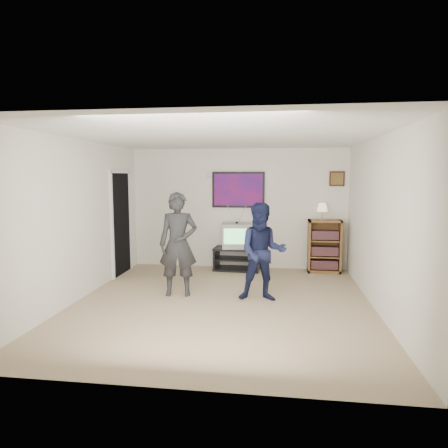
% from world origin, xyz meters
% --- Properties ---
extents(room_shell, '(4.51, 5.00, 2.51)m').
position_xyz_m(room_shell, '(0.00, 0.35, 1.25)').
color(room_shell, '#977860').
rests_on(room_shell, ground).
extents(media_stand, '(0.97, 0.59, 0.47)m').
position_xyz_m(media_stand, '(0.01, 2.23, 0.23)').
color(media_stand, black).
rests_on(media_stand, room_shell).
extents(crt_television, '(0.65, 0.57, 0.50)m').
position_xyz_m(crt_television, '(-0.00, 2.23, 0.72)').
color(crt_television, '#9C9C97').
rests_on(crt_television, media_stand).
extents(bookshelf, '(0.65, 0.37, 1.06)m').
position_xyz_m(bookshelf, '(1.77, 2.28, 0.53)').
color(bookshelf, brown).
rests_on(bookshelf, room_shell).
extents(table_lamp, '(0.21, 0.21, 0.34)m').
position_xyz_m(table_lamp, '(1.70, 2.23, 1.23)').
color(table_lamp, beige).
rests_on(table_lamp, bookshelf).
extents(person_tall, '(0.67, 0.50, 1.68)m').
position_xyz_m(person_tall, '(-0.76, 0.35, 0.84)').
color(person_tall, '#252628').
rests_on(person_tall, room_shell).
extents(person_short, '(0.77, 0.62, 1.53)m').
position_xyz_m(person_short, '(0.60, 0.25, 0.76)').
color(person_short, '#131836').
rests_on(person_short, room_shell).
extents(controller_left, '(0.06, 0.12, 0.03)m').
position_xyz_m(controller_left, '(-0.74, 0.56, 1.25)').
color(controller_left, white).
rests_on(controller_left, person_tall).
extents(controller_right, '(0.05, 0.13, 0.04)m').
position_xyz_m(controller_right, '(0.65, 0.48, 1.07)').
color(controller_right, white).
rests_on(controller_right, person_short).
extents(poster, '(1.10, 0.03, 0.75)m').
position_xyz_m(poster, '(0.00, 2.48, 1.65)').
color(poster, black).
rests_on(poster, room_shell).
extents(air_vent, '(0.28, 0.02, 0.14)m').
position_xyz_m(air_vent, '(-0.55, 2.48, 1.95)').
color(air_vent, white).
rests_on(air_vent, room_shell).
extents(small_picture, '(0.30, 0.03, 0.30)m').
position_xyz_m(small_picture, '(2.00, 2.48, 1.88)').
color(small_picture, black).
rests_on(small_picture, room_shell).
extents(doorway, '(0.03, 0.85, 2.00)m').
position_xyz_m(doorway, '(-2.23, 1.60, 1.00)').
color(doorway, black).
rests_on(doorway, room_shell).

